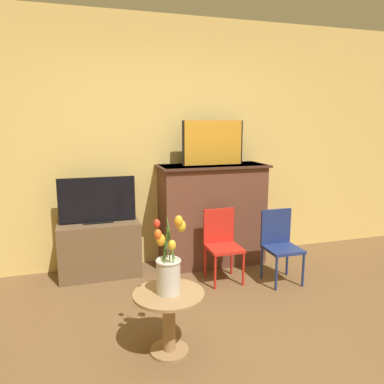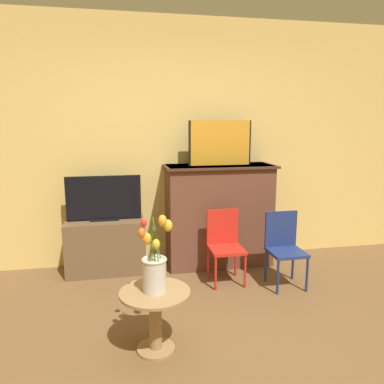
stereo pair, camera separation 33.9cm
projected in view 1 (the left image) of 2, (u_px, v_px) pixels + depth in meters
name	position (u px, v px, depth m)	size (l,w,h in m)	color
ground_plane	(246.00, 372.00, 2.42)	(14.00, 14.00, 0.00)	brown
wall_back	(167.00, 143.00, 4.17)	(8.00, 0.06, 2.70)	#E0BC66
fireplace_mantel	(212.00, 213.00, 4.20)	(1.21, 0.49, 1.12)	brown
painting	(213.00, 143.00, 4.06)	(0.69, 0.03, 0.48)	black
tv_stand	(100.00, 249.00, 3.90)	(0.82, 0.41, 0.57)	brown
tv_monitor	(97.00, 201.00, 3.81)	(0.77, 0.12, 0.47)	black
chair_red	(222.00, 241.00, 3.77)	(0.33, 0.33, 0.72)	red
chair_blue	(280.00, 241.00, 3.75)	(0.33, 0.33, 0.72)	navy
side_table	(169.00, 313.00, 2.58)	(0.49, 0.49, 0.45)	#99754C
vase_tulips	(169.00, 268.00, 2.51)	(0.24, 0.20, 0.56)	beige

